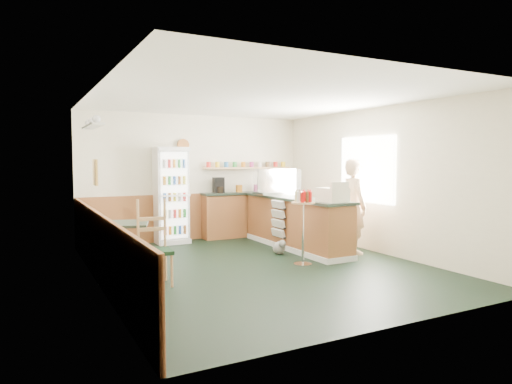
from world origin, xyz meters
TOP-DOWN VIEW (x-y plane):
  - ground at (0.00, 0.00)m, footprint 6.00×6.00m
  - room_envelope at (-0.23, 0.73)m, footprint 5.04×6.02m
  - service_counter at (1.35, 1.07)m, footprint 0.68×3.01m
  - back_counter at (1.19, 2.80)m, footprint 2.24×0.42m
  - drinks_fridge at (-0.63, 2.74)m, footprint 0.66×0.54m
  - display_case at (1.35, 1.79)m, footprint 0.92×0.48m
  - cash_register at (1.35, -0.11)m, footprint 0.45×0.47m
  - shopkeeper at (2.05, 0.16)m, footprint 0.51×0.65m
  - condiment_stand at (0.69, -0.20)m, footprint 0.39×0.39m
  - newspaper_rack at (0.99, 1.13)m, footprint 0.09×0.45m
  - cafe_table at (-2.05, 0.57)m, footprint 0.89×0.89m
  - cafe_chair at (-1.81, -0.20)m, footprint 0.47×0.47m
  - dog_doorstop at (0.78, 0.70)m, footprint 0.23×0.30m

SIDE VIEW (x-z plane):
  - ground at x=0.00m, z-range 0.00..0.00m
  - dog_doorstop at x=0.78m, z-range -0.01..0.27m
  - service_counter at x=1.35m, z-range -0.04..0.97m
  - back_counter at x=1.19m, z-range -0.29..1.40m
  - cafe_table at x=-2.05m, z-range 0.16..0.94m
  - newspaper_rack at x=0.99m, z-range 0.23..0.95m
  - cafe_chair at x=-1.81m, z-range 0.03..1.21m
  - condiment_stand at x=0.69m, z-range 0.23..1.45m
  - shopkeeper at x=2.05m, z-range 0.00..1.75m
  - drinks_fridge at x=-0.63m, z-range 0.00..2.00m
  - cash_register at x=1.35m, z-range 1.01..1.25m
  - display_case at x=1.35m, z-range 1.01..1.53m
  - room_envelope at x=-0.23m, z-range 0.16..2.88m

